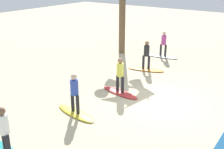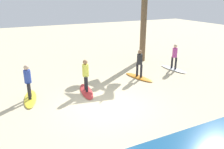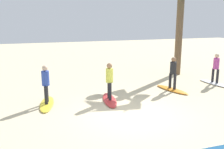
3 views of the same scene
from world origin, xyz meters
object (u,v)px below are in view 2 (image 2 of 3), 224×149
(surfer_orange, at_px, (140,61))
(surfboard_red, at_px, (86,91))
(surfboard_orange, at_px, (139,77))
(surfer_yellow, at_px, (28,79))
(surfer_red, at_px, (86,73))
(surfboard_white, at_px, (173,69))
(surfboard_yellow, at_px, (30,99))
(surfer_white, at_px, (175,55))

(surfer_orange, relative_size, surfboard_red, 0.78)
(surfboard_orange, bearing_deg, surfer_yellow, -102.78)
(surfboard_red, height_order, surfer_red, surfer_red)
(surfboard_red, relative_size, surfer_yellow, 1.28)
(surfboard_red, distance_m, surfer_red, 0.99)
(surfer_orange, bearing_deg, surfboard_white, -173.43)
(surfboard_orange, xyz_separation_m, surfboard_red, (3.57, 0.58, 0.00))
(surfboard_red, bearing_deg, surfboard_white, 107.16)
(surfboard_orange, relative_size, surfer_yellow, 1.28)
(surfer_red, distance_m, surfer_yellow, 2.74)
(surfer_red, bearing_deg, surfboard_orange, -170.70)
(surfer_red, bearing_deg, surfboard_red, 0.00)
(surfboard_orange, height_order, surfboard_red, same)
(surfer_orange, relative_size, surfer_yellow, 1.00)
(surfboard_orange, relative_size, surfboard_yellow, 1.00)
(surfboard_white, height_order, surfer_yellow, surfer_yellow)
(surfboard_white, bearing_deg, surfer_red, -89.75)
(surfboard_white, xyz_separation_m, surfer_orange, (2.94, 0.34, 0.99))
(surfer_white, bearing_deg, surfboard_red, 8.07)
(surfer_red, height_order, surfer_yellow, same)
(surfboard_yellow, xyz_separation_m, surfer_yellow, (0.00, 0.00, 0.99))
(surfboard_orange, xyz_separation_m, surfer_yellow, (6.29, 0.25, 0.99))
(surfboard_orange, xyz_separation_m, surfer_orange, (0.00, 0.00, 0.99))
(surfboard_white, relative_size, surfer_red, 1.28)
(surfboard_white, relative_size, surfboard_orange, 1.00)
(surfboard_white, distance_m, surfboard_yellow, 9.25)
(surfboard_red, bearing_deg, surfer_white, 107.16)
(surfer_orange, bearing_deg, surfboard_red, 9.30)
(surfboard_white, bearing_deg, surfboard_red, -89.75)
(surfer_white, distance_m, surfer_red, 6.58)
(surfboard_red, bearing_deg, surfer_red, 0.00)
(surfer_orange, distance_m, surfer_yellow, 6.30)
(surfer_white, height_order, surfer_red, same)
(surfboard_red, relative_size, surfer_red, 1.28)
(surfboard_orange, relative_size, surfer_orange, 1.28)
(surfer_white, bearing_deg, surfer_red, 8.07)
(surfer_white, distance_m, surfboard_yellow, 9.30)
(surfboard_red, xyz_separation_m, surfer_yellow, (2.72, -0.33, 0.99))
(surfboard_orange, bearing_deg, surfer_orange, -105.08)
(surfer_white, xyz_separation_m, surfer_orange, (2.94, 0.34, 0.00))
(surfboard_yellow, relative_size, surfer_yellow, 1.28)
(surfboard_white, bearing_deg, surfer_orange, -91.25)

